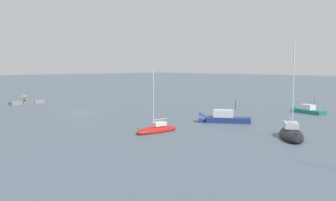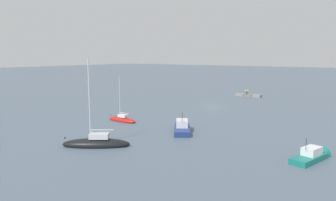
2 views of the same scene
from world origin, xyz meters
The scene contains 8 objects.
ground_plane centered at (0.00, 0.00, 0.00)m, with size 500.00×500.00×0.00m, color slate.
seawall_pier centered at (0.00, -19.91, 0.32)m, with size 6.94×1.77×0.64m.
person_seated_grey_left centered at (0.53, -19.92, 0.90)m, with size 0.46×0.65×0.73m.
umbrella_open_yellow centered at (0.55, -19.85, 1.74)m, with size 1.15×1.15×1.26m.
sailboat_red_near centered at (4.93, 23.85, 0.29)m, with size 6.06×1.94×7.93m.
sailboat_black_outer centered at (-3.03, 36.74, 0.41)m, with size 8.08×6.74×11.20m.
motorboat_navy_near centered at (-7.07, 23.74, 0.42)m, with size 5.69×7.05×3.95m.
motorboat_teal_mid centered at (-25.74, 26.69, 0.35)m, with size 3.17×6.09×3.27m.
Camera 1 is at (37.59, 59.15, 7.91)m, focal length 44.30 mm.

